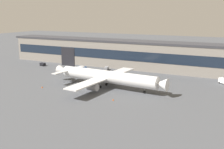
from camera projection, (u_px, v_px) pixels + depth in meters
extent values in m
plane|color=#4C4F54|center=(87.00, 89.00, 116.98)|extent=(600.00, 600.00, 0.00)
cube|color=gray|center=(134.00, 55.00, 160.08)|extent=(167.67, 15.35, 14.92)
cube|color=#38383D|center=(134.00, 42.00, 158.32)|extent=(171.03, 15.66, 1.20)
cube|color=#192333|center=(129.00, 56.00, 153.21)|extent=(164.32, 0.16, 5.37)
cylinder|color=white|center=(108.00, 77.00, 117.85)|extent=(45.95, 8.40, 5.39)
cone|color=white|center=(161.00, 84.00, 105.58)|extent=(5.18, 5.43, 5.12)
cone|color=white|center=(64.00, 71.00, 130.25)|extent=(6.23, 5.23, 4.85)
cube|color=black|center=(68.00, 57.00, 127.27)|extent=(7.56, 1.00, 8.62)
cube|color=white|center=(77.00, 68.00, 133.34)|extent=(3.04, 9.83, 0.30)
cube|color=white|center=(61.00, 72.00, 123.42)|extent=(3.04, 9.83, 0.30)
cube|color=white|center=(119.00, 72.00, 129.83)|extent=(7.35, 20.91, 0.50)
cube|color=white|center=(86.00, 84.00, 108.11)|extent=(7.35, 20.91, 0.50)
cylinder|color=#99999E|center=(117.00, 77.00, 127.16)|extent=(4.63, 3.25, 2.96)
cylinder|color=#99999E|center=(93.00, 87.00, 110.60)|extent=(4.63, 3.25, 2.96)
cylinder|color=black|center=(144.00, 92.00, 110.06)|extent=(1.13, 0.57, 1.10)
cylinder|color=slate|center=(144.00, 89.00, 109.78)|extent=(0.24, 0.24, 2.08)
cylinder|color=black|center=(106.00, 84.00, 121.95)|extent=(1.13, 0.57, 1.10)
cylinder|color=slate|center=(106.00, 82.00, 121.66)|extent=(0.24, 0.24, 2.08)
cylinder|color=black|center=(100.00, 87.00, 117.89)|extent=(1.13, 0.57, 1.10)
cylinder|color=slate|center=(100.00, 84.00, 117.60)|extent=(0.24, 0.24, 2.08)
cube|color=gray|center=(106.00, 68.00, 155.17)|extent=(2.93, 4.73, 1.50)
cube|color=black|center=(107.00, 67.00, 156.26)|extent=(2.07, 1.92, 0.38)
cylinder|color=black|center=(106.00, 69.00, 156.99)|extent=(0.46, 0.75, 0.70)
cylinder|color=black|center=(108.00, 69.00, 156.61)|extent=(0.46, 0.75, 0.70)
cylinder|color=black|center=(104.00, 70.00, 154.06)|extent=(0.46, 0.75, 0.70)
cylinder|color=black|center=(107.00, 70.00, 153.68)|extent=(0.46, 0.75, 0.70)
cube|color=black|center=(43.00, 64.00, 167.70)|extent=(3.90, 2.61, 1.50)
cube|color=black|center=(44.00, 64.00, 167.05)|extent=(1.57, 2.04, 0.38)
cylinder|color=black|center=(45.00, 65.00, 167.81)|extent=(0.74, 0.42, 0.70)
cylinder|color=black|center=(43.00, 66.00, 166.42)|extent=(0.74, 0.42, 0.70)
cylinder|color=black|center=(43.00, 65.00, 169.31)|extent=(0.74, 0.42, 0.70)
cylinder|color=black|center=(40.00, 65.00, 167.91)|extent=(0.74, 0.42, 0.70)
cube|color=white|center=(224.00, 81.00, 124.57)|extent=(5.42, 4.99, 2.20)
cylinder|color=black|center=(223.00, 82.00, 126.82)|extent=(0.73, 0.67, 0.70)
cylinder|color=black|center=(219.00, 82.00, 126.04)|extent=(0.73, 0.67, 0.70)
cube|color=#2651A5|center=(82.00, 68.00, 156.96)|extent=(5.37, 3.95, 1.40)
cube|color=black|center=(84.00, 67.00, 155.99)|extent=(2.33, 2.79, 0.35)
cylinder|color=black|center=(86.00, 69.00, 156.76)|extent=(0.76, 0.50, 0.70)
cylinder|color=black|center=(83.00, 70.00, 155.15)|extent=(0.76, 0.50, 0.70)
cylinder|color=black|center=(82.00, 68.00, 159.08)|extent=(0.76, 0.50, 0.70)
cylinder|color=black|center=(79.00, 69.00, 157.47)|extent=(0.76, 0.50, 0.70)
cone|color=#F2590C|center=(113.00, 100.00, 101.03)|extent=(0.54, 0.54, 0.68)
cone|color=#F2590C|center=(42.00, 87.00, 118.31)|extent=(0.58, 0.58, 0.72)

